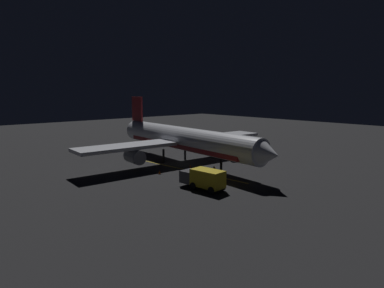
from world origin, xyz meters
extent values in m
cube|color=#232325|center=(0.00, 0.00, -0.10)|extent=(180.00, 180.00, 0.20)
cube|color=gold|center=(2.54, 4.00, 0.00)|extent=(2.11, 21.34, 0.01)
cylinder|color=silver|center=(0.00, 0.00, 4.14)|extent=(5.78, 32.42, 3.71)
cube|color=maroon|center=(0.00, 0.00, 3.12)|extent=(5.28, 27.58, 0.67)
cone|color=silver|center=(1.11, 17.20, 4.14)|extent=(3.82, 3.20, 3.64)
cone|color=silver|center=(-1.14, -17.76, 4.14)|extent=(3.62, 4.66, 3.34)
cube|color=maroon|center=(-0.97, -15.09, 8.36)|extent=(0.59, 3.62, 4.73)
cube|color=silver|center=(-9.59, -1.00, 3.58)|extent=(15.57, 5.77, 0.50)
cylinder|color=slate|center=(-8.75, 0.15, 2.18)|extent=(2.30, 3.33, 2.10)
cube|color=silver|center=(9.38, -2.22, 3.58)|extent=(15.57, 5.77, 0.50)
cylinder|color=slate|center=(8.69, -0.97, 2.18)|extent=(2.30, 3.33, 2.10)
cylinder|color=black|center=(0.57, 8.85, 1.14)|extent=(0.38, 0.38, 2.29)
cylinder|color=black|center=(-2.39, -2.46, 1.14)|extent=(0.38, 0.38, 2.29)
cylinder|color=black|center=(2.05, -2.75, 1.14)|extent=(0.38, 0.38, 2.29)
cube|color=gold|center=(7.54, 13.19, 1.46)|extent=(2.50, 4.17, 2.02)
cube|color=#38383D|center=(7.84, 10.32, 1.20)|extent=(2.17, 2.00, 1.50)
cylinder|color=black|center=(7.68, 11.81, 0.45)|extent=(2.39, 1.13, 0.90)
cylinder|color=black|center=(7.39, 14.57, 0.45)|extent=(2.39, 1.13, 0.90)
cube|color=silver|center=(-9.52, 3.53, 1.40)|extent=(4.40, 3.65, 1.90)
cube|color=#38383D|center=(-12.03, 4.84, 1.20)|extent=(2.52, 2.60, 1.50)
cylinder|color=black|center=(-10.72, 4.16, 0.45)|extent=(1.87, 2.46, 0.90)
cylinder|color=black|center=(-8.32, 2.91, 0.45)|extent=(1.87, 2.46, 0.90)
cylinder|color=black|center=(3.17, 9.99, 0.42)|extent=(0.32, 0.32, 0.85)
cylinder|color=orange|center=(3.17, 9.99, 1.18)|extent=(0.40, 0.40, 0.65)
sphere|color=tan|center=(3.17, 9.99, 1.62)|extent=(0.24, 0.24, 0.24)
cone|color=#EA590F|center=(1.35, 3.12, 0.28)|extent=(0.36, 0.36, 0.55)
cube|color=black|center=(1.35, 3.12, 0.01)|extent=(0.50, 0.50, 0.03)
cone|color=#EA590F|center=(5.97, 11.34, 0.28)|extent=(0.36, 0.36, 0.55)
cube|color=black|center=(5.97, 11.34, 0.01)|extent=(0.50, 0.50, 0.03)
cone|color=#EA590F|center=(7.11, 3.01, 0.28)|extent=(0.36, 0.36, 0.55)
cube|color=black|center=(7.11, 3.01, 0.01)|extent=(0.50, 0.50, 0.03)
camera|label=1|loc=(34.66, 40.64, 11.62)|focal=31.23mm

